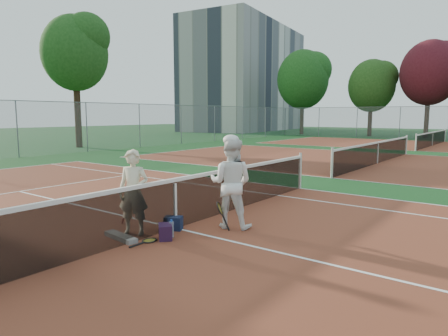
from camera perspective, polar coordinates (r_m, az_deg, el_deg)
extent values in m
plane|color=#103B16|center=(8.14, -6.92, -8.56)|extent=(130.00, 130.00, 0.00)
cube|color=brown|center=(8.14, -6.92, -8.54)|extent=(23.77, 10.97, 0.01)
cube|color=brown|center=(19.99, 21.04, 0.63)|extent=(23.77, 10.97, 0.01)
cube|color=brown|center=(33.13, 27.58, 2.85)|extent=(23.77, 10.97, 0.01)
cube|color=beige|center=(60.06, 3.18, 12.62)|extent=(12.96, 23.18, 15.00)
imported|color=beige|center=(7.70, -12.80, -3.42)|extent=(0.70, 0.61, 1.62)
imported|color=white|center=(7.97, 1.00, -2.17)|extent=(1.06, 0.94, 1.81)
cube|color=#111933|center=(8.01, -7.24, -7.83)|extent=(0.41, 0.36, 0.27)
cube|color=black|center=(7.45, -8.38, -9.01)|extent=(0.41, 0.40, 0.28)
cube|color=slate|center=(7.62, -14.53, -9.52)|extent=(0.85, 0.30, 0.09)
cylinder|color=#C3E1F7|center=(7.53, -7.51, -8.71)|extent=(0.09, 0.09, 0.30)
cylinder|color=#382314|center=(47.81, 11.09, 7.79)|extent=(0.44, 0.44, 5.04)
ellipsoid|color=#164413|center=(47.98, 11.20, 12.31)|extent=(5.89, 5.89, 6.77)
cylinder|color=#382314|center=(45.46, 20.15, 6.98)|extent=(0.44, 0.44, 4.22)
ellipsoid|color=#1C4012|center=(45.56, 20.33, 10.96)|extent=(4.79, 4.79, 5.51)
cylinder|color=#382314|center=(44.25, 27.02, 7.13)|extent=(0.44, 0.44, 5.03)
ellipsoid|color=#420E16|center=(44.44, 27.32, 12.00)|extent=(5.47, 5.47, 6.29)
cylinder|color=#382314|center=(29.58, -20.18, 7.74)|extent=(0.44, 0.44, 5.12)
ellipsoid|color=#174012|center=(29.87, -20.53, 15.12)|extent=(4.42, 4.42, 5.09)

